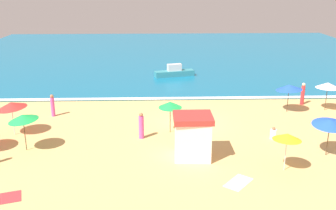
{
  "coord_description": "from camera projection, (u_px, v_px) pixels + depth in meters",
  "views": [
    {
      "loc": [
        -2.48,
        -26.89,
        10.11
      ],
      "look_at": [
        -1.52,
        2.16,
        0.8
      ],
      "focal_mm": 41.99,
      "sensor_mm": 36.0,
      "label": 1
    }
  ],
  "objects": [
    {
      "name": "beach_umbrella_8",
      "position": [
        23.0,
        118.0,
        23.74
      ],
      "size": [
        2.44,
        2.43,
        2.44
      ],
      "color": "#4C3823",
      "rests_on": "ground_plane"
    },
    {
      "name": "small_boat_0",
      "position": [
        174.0,
        72.0,
        42.52
      ],
      "size": [
        4.42,
        2.09,
        1.34
      ],
      "color": "teal",
      "rests_on": "ocean_water"
    },
    {
      "name": "beach_towel_0",
      "position": [
        10.0,
        197.0,
        19.09
      ],
      "size": [
        1.29,
        1.36,
        0.01
      ],
      "color": "red",
      "rests_on": "ground_plane"
    },
    {
      "name": "ocean_water",
      "position": [
        173.0,
        54.0,
        55.4
      ],
      "size": [
        60.0,
        44.0,
        0.1
      ],
      "primitive_type": "cube",
      "color": "#146B93",
      "rests_on": "ground_plane"
    },
    {
      "name": "beachgoer_6",
      "position": [
        273.0,
        134.0,
        26.05
      ],
      "size": [
        0.51,
        0.51,
        0.83
      ],
      "color": "white",
      "rests_on": "ground_plane"
    },
    {
      "name": "beachgoer_1",
      "position": [
        303.0,
        94.0,
        33.05
      ],
      "size": [
        0.37,
        0.37,
        1.88
      ],
      "color": "red",
      "rests_on": "ground_plane"
    },
    {
      "name": "lifeguard_cabana",
      "position": [
        193.0,
        136.0,
        23.05
      ],
      "size": [
        2.26,
        2.07,
        2.64
      ],
      "color": "white",
      "rests_on": "ground_plane"
    },
    {
      "name": "beachgoer_4",
      "position": [
        141.0,
        126.0,
        25.98
      ],
      "size": [
        0.48,
        0.48,
        1.79
      ],
      "color": "#D84CA5",
      "rests_on": "ground_plane"
    },
    {
      "name": "beachgoer_5",
      "position": [
        53.0,
        105.0,
        30.21
      ],
      "size": [
        0.41,
        0.41,
        1.74
      ],
      "color": "#D84CA5",
      "rests_on": "ground_plane"
    },
    {
      "name": "beach_towel_1",
      "position": [
        238.0,
        182.0,
        20.48
      ],
      "size": [
        1.79,
        1.89,
        0.01
      ],
      "color": "white",
      "rests_on": "ground_plane"
    },
    {
      "name": "beach_umbrella_1",
      "position": [
        289.0,
        87.0,
        30.93
      ],
      "size": [
        2.81,
        2.8,
        2.3
      ],
      "color": "#4C3823",
      "rests_on": "ground_plane"
    },
    {
      "name": "beach_umbrella_7",
      "position": [
        170.0,
        105.0,
        26.66
      ],
      "size": [
        1.86,
        1.87,
        2.25
      ],
      "color": "#4C3823",
      "rests_on": "ground_plane"
    },
    {
      "name": "beach_umbrella_0",
      "position": [
        287.0,
        137.0,
        21.21
      ],
      "size": [
        2.2,
        2.2,
        2.23
      ],
      "color": "silver",
      "rests_on": "ground_plane"
    },
    {
      "name": "beach_umbrella_6",
      "position": [
        328.0,
        85.0,
        31.22
      ],
      "size": [
        1.93,
        1.93,
        2.32
      ],
      "color": "#4C3823",
      "rests_on": "ground_plane"
    },
    {
      "name": "beach_umbrella_5",
      "position": [
        330.0,
        122.0,
        23.08
      ],
      "size": [
        2.52,
        2.54,
        2.38
      ],
      "color": "#4C3823",
      "rests_on": "ground_plane"
    },
    {
      "name": "wave_breaker_foam",
      "position": [
        184.0,
        98.0,
        34.72
      ],
      "size": [
        57.0,
        0.7,
        0.01
      ],
      "primitive_type": "cube",
      "color": "white",
      "rests_on": "ocean_water"
    },
    {
      "name": "ground_plane",
      "position": [
        190.0,
        124.0,
        28.76
      ],
      "size": [
        60.0,
        60.0,
        0.0
      ],
      "primitive_type": "plane",
      "color": "#E5B26B"
    },
    {
      "name": "beach_umbrella_2",
      "position": [
        11.0,
        105.0,
        26.21
      ],
      "size": [
        2.52,
        2.5,
        2.43
      ],
      "color": "silver",
      "rests_on": "ground_plane"
    }
  ]
}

